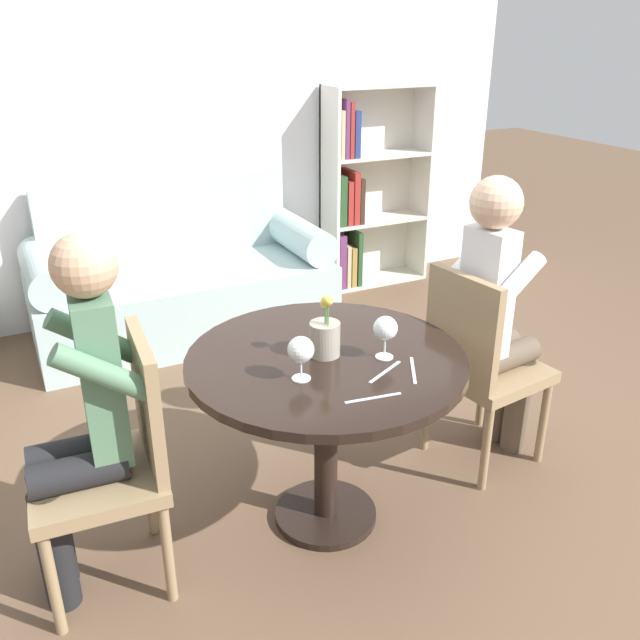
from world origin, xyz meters
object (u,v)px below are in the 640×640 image
Objects in this scene: person_left at (81,417)px; chair_right at (479,361)px; flower_vase at (325,336)px; person_right at (496,315)px; bookshelf_right at (362,193)px; wine_glass_left at (301,351)px; chair_left at (117,456)px; wine_glass_right at (385,329)px; couch at (181,284)px.

chair_right is at bearing 93.76° from person_left.
person_right is at bearing 4.72° from flower_vase.
person_left is at bearing -135.78° from bookshelf_right.
bookshelf_right reaches higher than chair_right.
flower_vase is (-0.84, -0.07, 0.11)m from person_right.
chair_right is 0.81m from flower_vase.
person_right is at bearing 11.05° from wine_glass_left.
person_right reaches higher than chair_right.
chair_left is 5.75× the size of wine_glass_right.
bookshelf_right is 2.85m from wine_glass_left.
wine_glass_right is (0.33, 0.01, 0.00)m from wine_glass_left.
couch is 7.55× the size of flower_vase.
bookshelf_right is 2.67m from flower_vase.
person_left is (-1.59, -0.01, 0.17)m from chair_right.
chair_right is at bearing -107.18° from bookshelf_right.
person_left is 0.85m from flower_vase.
wine_glass_left is 0.20m from flower_vase.
chair_right is 0.97m from wine_glass_left.
chair_left is 1.00× the size of chair_right.
person_left is 0.99× the size of person_right.
chair_left reaches higher than wine_glass_left.
couch is 11.33× the size of wine_glass_right.
bookshelf_right is at bearing 137.77° from person_left.
couch is at bearing 160.15° from person_left.
chair_left is at bearing 87.62° from person_left.
wine_glass_right is at bearing 84.97° from person_left.
person_left is 0.72m from wine_glass_left.
wine_glass_right is (0.93, -0.14, 0.33)m from chair_left.
bookshelf_right is 1.57× the size of chair_left.
chair_left is 1.59m from person_right.
person_left is 1.67m from person_right.
flower_vase reaches higher than couch.
bookshelf_right is at bearing 57.55° from flower_vase.
person_right is at bearing 94.44° from person_left.
bookshelf_right is at bearing 62.09° from wine_glass_right.
person_left reaches higher than chair_right.
person_left reaches higher than wine_glass_right.
wine_glass_right is (-0.65, -0.18, 0.14)m from person_right.
wine_glass_left is at bearing 92.95° from chair_right.
person_left is 1.04m from wine_glass_right.
chair_left is 0.71× the size of person_right.
flower_vase reaches higher than chair_right.
person_right is (-0.59, -2.18, 0.00)m from bookshelf_right.
wine_glass_right is 0.67× the size of flower_vase.
wine_glass_right is (1.02, -0.15, 0.16)m from person_left.
couch is at bearing -169.30° from bookshelf_right.
chair_left is (-2.18, -2.21, -0.18)m from bookshelf_right.
flower_vase is (-0.18, 0.11, -0.03)m from wine_glass_right.
chair_right is 5.75× the size of wine_glass_right.
bookshelf_right is 2.67m from wine_glass_right.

